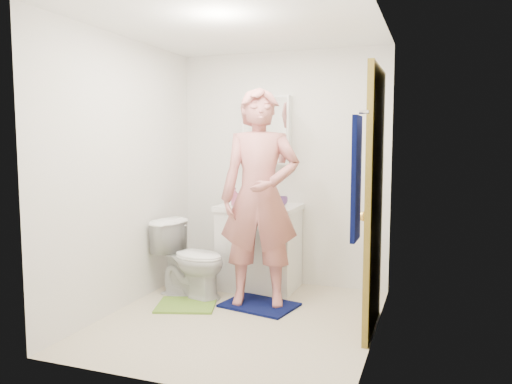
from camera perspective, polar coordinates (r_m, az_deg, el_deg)
floor at (r=4.32m, az=-1.85°, el=-14.45°), size 2.20×2.40×0.02m
ceiling at (r=4.16m, az=-1.96°, el=18.62°), size 2.20×2.40×0.02m
wall_back at (r=5.21m, az=3.05°, el=2.64°), size 2.20×0.02×2.40m
wall_front at (r=2.98m, az=-10.57°, el=0.18°), size 2.20×0.02×2.40m
wall_left at (r=4.60m, az=-14.87°, el=2.03°), size 0.02×2.40×2.40m
wall_right at (r=3.80m, az=13.84°, el=1.31°), size 0.02×2.40×2.40m
vanity_cabinet at (r=5.08m, az=0.40°, el=-6.54°), size 0.75×0.55×0.80m
countertop at (r=5.01m, az=0.40°, el=-1.78°), size 0.79×0.59×0.05m
sink_basin at (r=5.01m, az=0.41°, el=-1.61°), size 0.40×0.40×0.03m
faucet at (r=5.17m, az=1.07°, el=-0.60°), size 0.03×0.03×0.12m
medicine_cabinet at (r=5.18m, az=1.25°, el=7.06°), size 0.50×0.12×0.70m
mirror_panel at (r=5.12m, az=1.02°, el=7.07°), size 0.46×0.01×0.66m
door at (r=3.97m, az=13.37°, el=-1.04°), size 0.05×0.80×2.05m
door_knob at (r=3.67m, az=12.14°, el=-2.74°), size 0.07×0.07×0.07m
towel at (r=3.24m, az=11.38°, el=1.50°), size 0.03×0.24×0.80m
towel_hook at (r=3.23m, az=12.24°, el=8.92°), size 0.06×0.02×0.02m
toilet at (r=4.85m, az=-7.45°, el=-7.60°), size 0.79×0.56×0.73m
bath_mat at (r=4.63m, az=0.39°, el=-12.79°), size 0.72×0.58×0.02m
green_rug at (r=4.67m, az=-7.97°, el=-12.67°), size 0.62×0.57×0.02m
soap_dispenser at (r=4.99m, az=-2.41°, el=-0.51°), size 0.10×0.11×0.18m
toothbrush_cup at (r=5.01m, az=3.02°, el=-1.01°), size 0.12×0.12×0.09m
man at (r=4.44m, az=0.43°, el=-0.63°), size 0.80×0.62×1.93m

